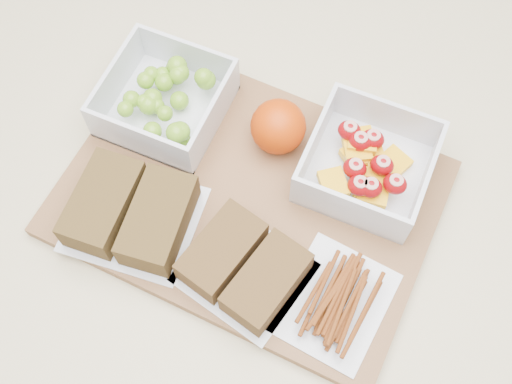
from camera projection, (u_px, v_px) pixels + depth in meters
ground at (264, 351)px, 1.57m from camera, size 4.00×4.00×0.00m
counter at (267, 300)px, 1.17m from camera, size 1.20×0.90×0.90m
cutting_board at (249, 198)px, 0.75m from camera, size 0.43×0.32×0.02m
grape_container at (167, 99)px, 0.77m from camera, size 0.14×0.14×0.06m
fruit_container at (367, 165)px, 0.74m from camera, size 0.14×0.14×0.06m
orange at (278, 127)px, 0.75m from camera, size 0.07×0.07×0.07m
sandwich_bag_left at (131, 212)px, 0.71m from camera, size 0.15×0.14×0.04m
sandwich_bag_center at (244, 267)px, 0.69m from camera, size 0.15×0.14×0.04m
pretzel_bag at (336, 299)px, 0.68m from camera, size 0.12×0.14×0.03m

